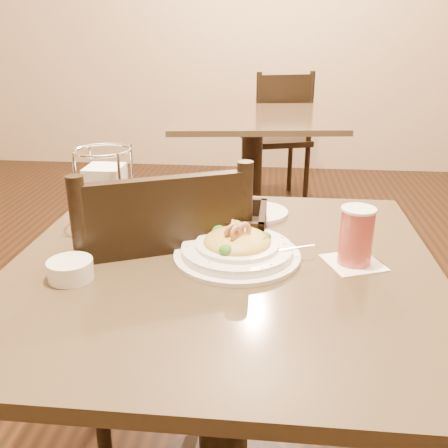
# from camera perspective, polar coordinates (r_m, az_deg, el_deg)

# --- Properties ---
(main_table) EXTENTS (0.90, 0.90, 0.74)m
(main_table) POSITION_cam_1_polar(r_m,az_deg,el_deg) (1.18, -0.10, -14.66)
(main_table) COLOR black
(main_table) RESTS_ON ground
(background_table) EXTENTS (1.00, 1.00, 0.74)m
(background_table) POSITION_cam_1_polar(r_m,az_deg,el_deg) (2.91, 3.21, 7.80)
(background_table) COLOR black
(background_table) RESTS_ON ground
(dining_chair_near) EXTENTS (0.55, 0.55, 0.93)m
(dining_chair_near) POSITION_cam_1_polar(r_m,az_deg,el_deg) (1.34, -7.17, -10.34)
(dining_chair_near) COLOR black
(dining_chair_near) RESTS_ON ground
(dining_chair_far) EXTENTS (0.53, 0.53, 0.93)m
(dining_chair_far) POSITION_cam_1_polar(r_m,az_deg,el_deg) (3.57, 6.17, 10.17)
(dining_chair_far) COLOR black
(dining_chair_far) RESTS_ON ground
(pasta_bowl) EXTENTS (0.30, 0.27, 0.09)m
(pasta_bowl) POSITION_cam_1_polar(r_m,az_deg,el_deg) (1.07, 1.47, -2.67)
(pasta_bowl) COLOR white
(pasta_bowl) RESTS_ON main_table
(drink_glass) EXTENTS (0.14, 0.14, 0.12)m
(drink_glass) POSITION_cam_1_polar(r_m,az_deg,el_deg) (1.06, 14.85, -1.40)
(drink_glass) COLOR white
(drink_glass) RESTS_ON main_table
(bread_basket) EXTENTS (0.22, 0.18, 0.06)m
(bread_basket) POSITION_cam_1_polar(r_m,az_deg,el_deg) (1.20, -0.42, 0.03)
(bread_basket) COLOR black
(bread_basket) RESTS_ON main_table
(napkin_caddy) EXTENTS (0.13, 0.13, 0.21)m
(napkin_caddy) POSITION_cam_1_polar(r_m,az_deg,el_deg) (1.21, -13.22, 3.00)
(napkin_caddy) COLOR silver
(napkin_caddy) RESTS_ON main_table
(side_plate) EXTENTS (0.21, 0.21, 0.01)m
(side_plate) POSITION_cam_1_polar(r_m,az_deg,el_deg) (1.33, 3.89, 1.33)
(side_plate) COLOR white
(side_plate) RESTS_ON main_table
(butter_ramekin) EXTENTS (0.09, 0.09, 0.04)m
(butter_ramekin) POSITION_cam_1_polar(r_m,az_deg,el_deg) (1.03, -17.14, -5.00)
(butter_ramekin) COLOR white
(butter_ramekin) RESTS_ON main_table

